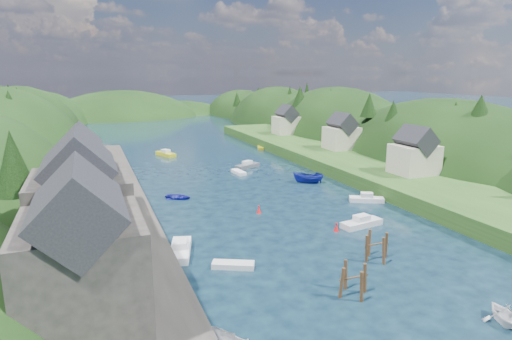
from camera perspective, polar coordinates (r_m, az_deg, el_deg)
name	(u,v)px	position (r m, az deg, el deg)	size (l,w,h in m)	color
ground	(218,167)	(90.93, -5.10, 0.40)	(600.00, 600.00, 0.00)	black
hillside_left	(1,195)	(115.37, -30.86, -2.84)	(44.00, 245.56, 52.00)	black
hillside_right	(336,163)	(133.31, 10.64, 0.95)	(36.00, 245.56, 48.00)	black
far_hills	(147,137)	(213.04, -14.30, 4.24)	(103.00, 68.00, 44.00)	black
hill_trees	(203,109)	(103.29, -7.14, 8.05)	(91.46, 145.72, 12.44)	black
quay_left	(104,221)	(58.25, -19.57, -6.43)	(12.00, 110.00, 2.00)	#2D2B28
terrace_left_grass	(43,226)	(58.48, -26.48, -6.73)	(12.00, 110.00, 2.50)	#234719
quayside_buildings	(83,208)	(43.45, -22.04, -4.69)	(8.00, 35.84, 12.90)	#2D2B28
boat_sheds	(84,162)	(75.60, -21.93, 1.06)	(7.00, 21.00, 7.50)	#2D2D30
terrace_right	(345,162)	(92.15, 11.81, 1.10)	(16.00, 120.00, 2.40)	#234719
right_bank_cottages	(337,134)	(99.88, 10.76, 4.74)	(9.00, 59.24, 8.41)	beige
piling_cluster_near	(353,283)	(40.34, 12.85, -14.50)	(2.97, 2.79, 3.46)	#382314
piling_cluster_far	(376,249)	(47.92, 15.75, -10.10)	(2.98, 2.80, 3.52)	#382314
channel_buoy_near	(336,227)	(55.17, 10.66, -7.54)	(0.70, 0.70, 1.10)	red
channel_buoy_far	(259,210)	(61.02, 0.38, -5.31)	(0.70, 0.70, 1.10)	red
moored_boats	(272,207)	(61.54, 2.20, -5.00)	(37.50, 86.33, 2.12)	silver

